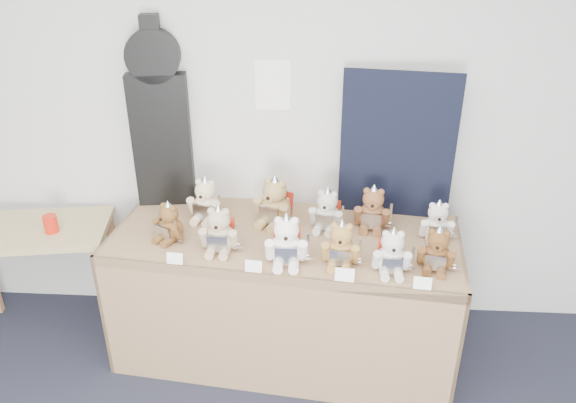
# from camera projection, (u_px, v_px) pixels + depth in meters

# --- Properties ---
(room_shell) EXTENTS (6.00, 6.00, 6.00)m
(room_shell) POSITION_uv_depth(u_px,v_px,m) (273.00, 85.00, 3.29)
(room_shell) COLOR white
(room_shell) RESTS_ON floor
(display_table) EXTENTS (2.08, 1.06, 0.83)m
(display_table) POSITION_uv_depth(u_px,v_px,m) (283.00, 268.00, 3.24)
(display_table) COLOR #886545
(display_table) RESTS_ON floor
(side_table) EXTENTS (0.99, 0.65, 0.77)m
(side_table) POSITION_uv_depth(u_px,v_px,m) (34.00, 246.00, 3.49)
(side_table) COLOR tan
(side_table) RESTS_ON floor
(guitar_case) EXTENTS (0.36, 0.15, 1.16)m
(guitar_case) POSITION_uv_depth(u_px,v_px,m) (160.00, 117.00, 3.35)
(guitar_case) COLOR black
(guitar_case) RESTS_ON display_table
(navy_board) EXTENTS (0.66, 0.11, 0.88)m
(navy_board) POSITION_uv_depth(u_px,v_px,m) (397.00, 146.00, 3.27)
(navy_board) COLOR black
(navy_board) RESTS_ON display_table
(red_cup) EXTENTS (0.08, 0.08, 0.11)m
(red_cup) POSITION_uv_depth(u_px,v_px,m) (51.00, 224.00, 3.36)
(red_cup) COLOR red
(red_cup) RESTS_ON side_table
(teddy_front_far_left) EXTENTS (0.20, 0.21, 0.25)m
(teddy_front_far_left) POSITION_uv_depth(u_px,v_px,m) (169.00, 224.00, 3.14)
(teddy_front_far_left) COLOR brown
(teddy_front_far_left) RESTS_ON display_table
(teddy_front_left) EXTENTS (0.24, 0.20, 0.30)m
(teddy_front_left) POSITION_uv_depth(u_px,v_px,m) (219.00, 231.00, 3.03)
(teddy_front_left) COLOR tan
(teddy_front_left) RESTS_ON display_table
(teddy_front_centre) EXTENTS (0.25, 0.21, 0.31)m
(teddy_front_centre) POSITION_uv_depth(u_px,v_px,m) (286.00, 242.00, 2.92)
(teddy_front_centre) COLOR white
(teddy_front_centre) RESTS_ON display_table
(teddy_front_right) EXTENTS (0.23, 0.20, 0.28)m
(teddy_front_right) POSITION_uv_depth(u_px,v_px,m) (341.00, 246.00, 2.91)
(teddy_front_right) COLOR #A1763D
(teddy_front_right) RESTS_ON display_table
(teddy_front_far_right) EXTENTS (0.22, 0.18, 0.27)m
(teddy_front_far_right) POSITION_uv_depth(u_px,v_px,m) (392.00, 253.00, 2.85)
(teddy_front_far_right) COLOR silver
(teddy_front_far_right) RESTS_ON display_table
(teddy_front_end) EXTENTS (0.22, 0.20, 0.26)m
(teddy_front_end) POSITION_uv_depth(u_px,v_px,m) (437.00, 251.00, 2.87)
(teddy_front_end) COLOR brown
(teddy_front_end) RESTS_ON display_table
(teddy_back_left) EXTENTS (0.24, 0.22, 0.30)m
(teddy_back_left) POSITION_uv_depth(u_px,v_px,m) (206.00, 202.00, 3.34)
(teddy_back_left) COLOR beige
(teddy_back_left) RESTS_ON display_table
(teddy_back_centre_left) EXTENTS (0.26, 0.26, 0.33)m
(teddy_back_centre_left) POSITION_uv_depth(u_px,v_px,m) (275.00, 204.00, 3.29)
(teddy_back_centre_left) COLOR tan
(teddy_back_centre_left) RESTS_ON display_table
(teddy_back_centre_right) EXTENTS (0.23, 0.21, 0.28)m
(teddy_back_centre_right) POSITION_uv_depth(u_px,v_px,m) (327.00, 212.00, 3.25)
(teddy_back_centre_right) COLOR beige
(teddy_back_centre_right) RESTS_ON display_table
(teddy_back_right) EXTENTS (0.24, 0.21, 0.29)m
(teddy_back_right) POSITION_uv_depth(u_px,v_px,m) (372.00, 210.00, 3.25)
(teddy_back_right) COLOR brown
(teddy_back_right) RESTS_ON display_table
(teddy_back_end) EXTENTS (0.21, 0.17, 0.26)m
(teddy_back_end) POSITION_uv_depth(u_px,v_px,m) (437.00, 223.00, 3.14)
(teddy_back_end) COLOR white
(teddy_back_end) RESTS_ON display_table
(entry_card_a) EXTENTS (0.09, 0.03, 0.06)m
(entry_card_a) POSITION_uv_depth(u_px,v_px,m) (175.00, 258.00, 2.94)
(entry_card_a) COLOR white
(entry_card_a) RESTS_ON display_table
(entry_card_b) EXTENTS (0.09, 0.03, 0.06)m
(entry_card_b) POSITION_uv_depth(u_px,v_px,m) (254.00, 266.00, 2.88)
(entry_card_b) COLOR white
(entry_card_b) RESTS_ON display_table
(entry_card_c) EXTENTS (0.10, 0.03, 0.07)m
(entry_card_c) POSITION_uv_depth(u_px,v_px,m) (345.00, 275.00, 2.80)
(entry_card_c) COLOR white
(entry_card_c) RESTS_ON display_table
(entry_card_d) EXTENTS (0.09, 0.03, 0.06)m
(entry_card_d) POSITION_uv_depth(u_px,v_px,m) (423.00, 283.00, 2.74)
(entry_card_d) COLOR white
(entry_card_d) RESTS_ON display_table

